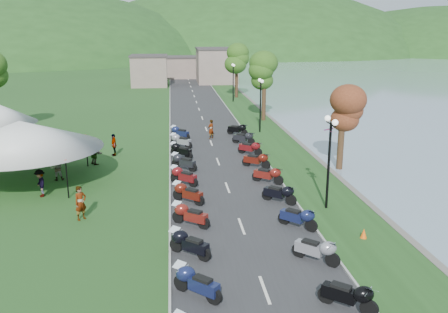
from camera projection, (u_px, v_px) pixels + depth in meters
name	position (u px, v px, depth m)	size (l,w,h in m)	color
road	(206.00, 129.00, 46.64)	(7.00, 120.00, 0.02)	#2E2E31
hills_backdrop	(178.00, 53.00, 200.23)	(360.00, 120.00, 76.00)	#285621
far_building	(178.00, 68.00, 88.98)	(18.00, 16.00, 5.00)	gray
moto_row_left	(189.00, 216.00, 23.50)	(2.60, 41.69, 1.10)	#331411
moto_row_right	(280.00, 193.00, 26.71)	(2.60, 37.97, 1.10)	#331411
vendor_tent_main	(22.00, 152.00, 29.96)	(6.72, 6.72, 4.00)	silver
tree_lakeside	(342.00, 124.00, 32.55)	(2.30, 2.30, 6.39)	#37681D
pedestrian_a	(82.00, 219.00, 24.49)	(0.66, 0.48, 1.81)	slate
pedestrian_b	(58.00, 180.00, 30.89)	(0.79, 0.43, 1.63)	slate
pedestrian_c	(42.00, 196.00, 27.84)	(1.07, 0.44, 1.65)	slate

